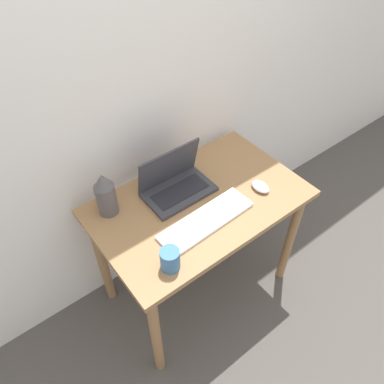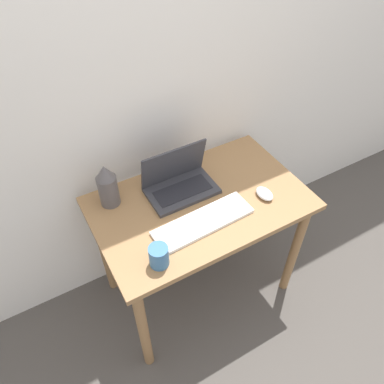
# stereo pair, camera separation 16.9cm
# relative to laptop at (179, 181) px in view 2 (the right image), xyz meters

# --- Properties ---
(ground_plane) EXTENTS (12.00, 12.00, 0.00)m
(ground_plane) POSITION_rel_laptop_xyz_m (0.05, -0.44, -0.81)
(ground_plane) COLOR #4C4742
(wall_back) EXTENTS (6.00, 0.05, 2.50)m
(wall_back) POSITION_rel_laptop_xyz_m (0.05, 0.26, 0.44)
(wall_back) COLOR silver
(wall_back) RESTS_ON ground_plane
(desk) EXTENTS (1.03, 0.64, 0.76)m
(desk) POSITION_rel_laptop_xyz_m (0.05, -0.13, -0.17)
(desk) COLOR olive
(desk) RESTS_ON ground_plane
(laptop) EXTENTS (0.34, 0.21, 0.22)m
(laptop) POSITION_rel_laptop_xyz_m (0.00, 0.00, 0.00)
(laptop) COLOR #333338
(laptop) RESTS_ON desk
(keyboard) EXTENTS (0.48, 0.16, 0.02)m
(keyboard) POSITION_rel_laptop_xyz_m (-0.01, -0.25, -0.04)
(keyboard) COLOR white
(keyboard) RESTS_ON desk
(mouse) EXTENTS (0.07, 0.10, 0.03)m
(mouse) POSITION_rel_laptop_xyz_m (0.34, -0.25, -0.03)
(mouse) COLOR silver
(mouse) RESTS_ON desk
(vase) EXTENTS (0.09, 0.09, 0.23)m
(vase) POSITION_rel_laptop_xyz_m (-0.33, 0.08, 0.06)
(vase) COLOR #514C4C
(vase) RESTS_ON desk
(mug) EXTENTS (0.08, 0.08, 0.10)m
(mug) POSITION_rel_laptop_xyz_m (-0.28, -0.35, 0.00)
(mug) COLOR teal
(mug) RESTS_ON desk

